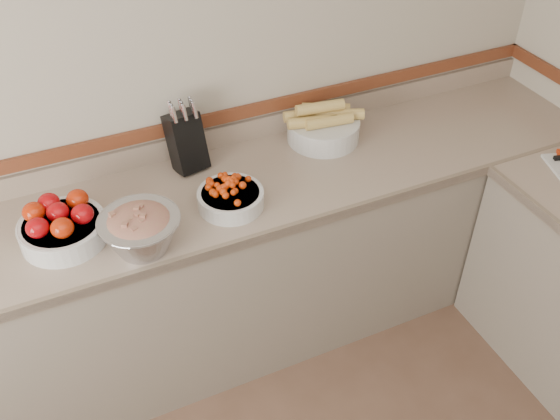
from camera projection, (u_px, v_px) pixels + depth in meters
name	position (u px, v px, depth m)	size (l,w,h in m)	color
back_wall	(132.00, 81.00, 2.48)	(4.00, 4.00, 0.00)	#B2A692
counter_back	(179.00, 282.00, 2.79)	(4.00, 0.65, 1.08)	gray
knife_block	(186.00, 140.00, 2.63)	(0.16, 0.19, 0.33)	black
tomato_bowl	(61.00, 226.00, 2.31)	(0.32, 0.32, 0.16)	silver
cherry_tomato_bowl	(230.00, 196.00, 2.47)	(0.27, 0.27, 0.14)	silver
corn_bowl	(323.00, 126.00, 2.84)	(0.37, 0.33, 0.20)	silver
rhubarb_bowl	(140.00, 230.00, 2.26)	(0.30, 0.30, 0.17)	#B2B2BA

